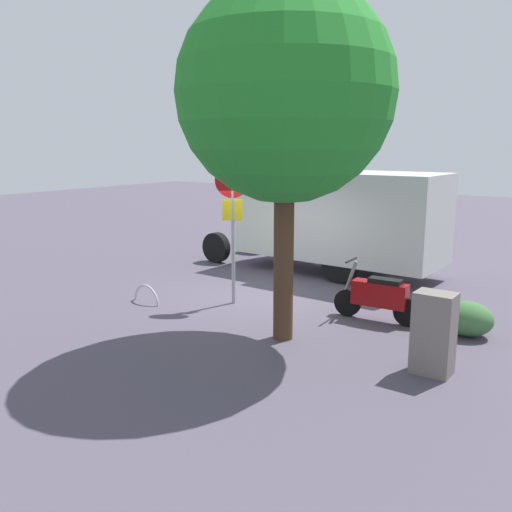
# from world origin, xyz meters

# --- Properties ---
(ground_plane) EXTENTS (60.00, 60.00, 0.00)m
(ground_plane) POSITION_xyz_m (0.00, 0.00, 0.00)
(ground_plane) COLOR #4D4555
(box_truck_near) EXTENTS (6.90, 2.51, 2.77)m
(box_truck_near) POSITION_xyz_m (-0.24, -3.27, 1.55)
(box_truck_near) COLOR black
(box_truck_near) RESTS_ON ground
(motorcycle) EXTENTS (1.81, 0.55, 1.20)m
(motorcycle) POSITION_xyz_m (-2.79, 0.12, 0.52)
(motorcycle) COLOR black
(motorcycle) RESTS_ON ground
(stop_sign) EXTENTS (0.71, 0.33, 3.11)m
(stop_sign) POSITION_xyz_m (0.36, 0.72, 2.07)
(stop_sign) COLOR #9E9EA3
(stop_sign) RESTS_ON ground
(street_tree) EXTENTS (3.70, 3.70, 6.16)m
(street_tree) POSITION_xyz_m (-1.71, 2.03, 4.29)
(street_tree) COLOR #47301E
(street_tree) RESTS_ON ground
(utility_cabinet) EXTENTS (0.61, 0.46, 1.28)m
(utility_cabinet) POSITION_xyz_m (-4.42, 2.07, 0.64)
(utility_cabinet) COLOR slate
(utility_cabinet) RESTS_ON ground
(bike_rack_hoop) EXTENTS (0.85, 0.15, 0.85)m
(bike_rack_hoop) POSITION_xyz_m (1.99, 1.78, 0.00)
(bike_rack_hoop) COLOR #B7B7BC
(bike_rack_hoop) RESTS_ON ground
(shrub_near_sign) EXTENTS (0.94, 0.77, 0.64)m
(shrub_near_sign) POSITION_xyz_m (-4.46, -0.00, 0.32)
(shrub_near_sign) COLOR #3D6B3A
(shrub_near_sign) RESTS_ON ground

